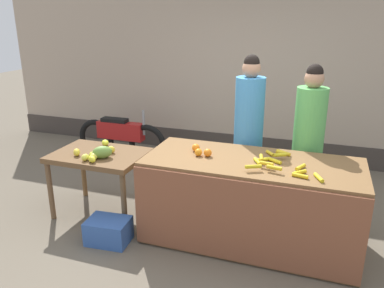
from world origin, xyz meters
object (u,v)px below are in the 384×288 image
Objects in this scene: vendor_woman_green_shirt at (308,144)px; vendor_woman_blue_shirt at (248,135)px; produce_sack at (186,178)px; produce_crate at (109,231)px; parked_motorcycle at (121,137)px.

vendor_woman_blue_shirt is at bearing 179.77° from vendor_woman_green_shirt.
vendor_woman_green_shirt is 1.66m from produce_sack.
vendor_woman_green_shirt reaches higher than produce_crate.
produce_crate is at bearing -146.60° from vendor_woman_green_shirt.
vendor_woman_blue_shirt reaches higher than parked_motorcycle.
produce_sack is at bearing 74.54° from produce_crate.
vendor_woman_green_shirt is 4.11× the size of produce_crate.
parked_motorcycle is at bearing 156.64° from vendor_woman_blue_shirt.
parked_motorcycle is 1.72m from produce_sack.
parked_motorcycle reaches higher than produce_sack.
parked_motorcycle is at bearing 161.53° from vendor_woman_green_shirt.
vendor_woman_green_shirt is at bearing -18.47° from parked_motorcycle.
parked_motorcycle is (-2.30, 0.99, -0.55)m from vendor_woman_blue_shirt.
parked_motorcycle is at bearing 115.96° from produce_crate.
vendor_woman_green_shirt is 3.18m from parked_motorcycle.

